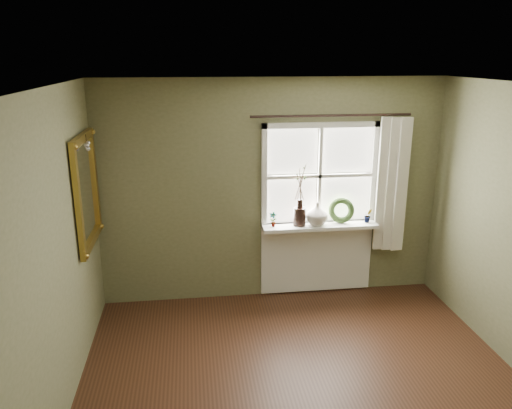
{
  "coord_description": "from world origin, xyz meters",
  "views": [
    {
      "loc": [
        -0.93,
        -3.27,
        2.83
      ],
      "look_at": [
        -0.29,
        1.55,
        1.37
      ],
      "focal_mm": 35.0,
      "sensor_mm": 36.0,
      "label": 1
    }
  ],
  "objects_px": {
    "cream_vase": "(317,214)",
    "wreath": "(341,213)",
    "dark_jug": "(300,217)",
    "gilt_mirror": "(87,191)"
  },
  "relations": [
    {
      "from": "dark_jug",
      "to": "gilt_mirror",
      "type": "height_order",
      "value": "gilt_mirror"
    },
    {
      "from": "wreath",
      "to": "gilt_mirror",
      "type": "distance_m",
      "value": 2.86
    },
    {
      "from": "dark_jug",
      "to": "cream_vase",
      "type": "xyz_separation_m",
      "value": [
        0.21,
        0.0,
        0.03
      ]
    },
    {
      "from": "cream_vase",
      "to": "wreath",
      "type": "relative_size",
      "value": 0.88
    },
    {
      "from": "gilt_mirror",
      "to": "wreath",
      "type": "bearing_deg",
      "value": 9.65
    },
    {
      "from": "cream_vase",
      "to": "gilt_mirror",
      "type": "relative_size",
      "value": 0.24
    },
    {
      "from": "cream_vase",
      "to": "gilt_mirror",
      "type": "bearing_deg",
      "value": -170.09
    },
    {
      "from": "cream_vase",
      "to": "gilt_mirror",
      "type": "distance_m",
      "value": 2.56
    },
    {
      "from": "dark_jug",
      "to": "gilt_mirror",
      "type": "distance_m",
      "value": 2.36
    },
    {
      "from": "dark_jug",
      "to": "wreath",
      "type": "height_order",
      "value": "wreath"
    }
  ]
}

